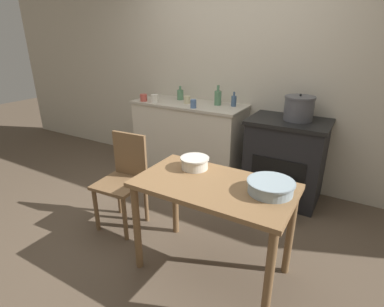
{
  "coord_description": "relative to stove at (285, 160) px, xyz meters",
  "views": [
    {
      "loc": [
        1.41,
        -1.85,
        1.73
      ],
      "look_at": [
        0.0,
        0.56,
        0.62
      ],
      "focal_mm": 28.0,
      "sensor_mm": 36.0,
      "label": 1
    }
  ],
  "objects": [
    {
      "name": "ground_plane",
      "position": [
        -0.76,
        -1.27,
        -0.46
      ],
      "size": [
        14.0,
        14.0,
        0.0
      ],
      "primitive_type": "plane",
      "color": "brown"
    },
    {
      "name": "wall_back",
      "position": [
        -0.76,
        0.32,
        0.82
      ],
      "size": [
        8.0,
        0.07,
        2.55
      ],
      "color": "beige",
      "rests_on": "ground_plane"
    },
    {
      "name": "counter_cabinet",
      "position": [
        -1.23,
        0.01,
        0.02
      ],
      "size": [
        1.41,
        0.58,
        0.95
      ],
      "color": "beige",
      "rests_on": "ground_plane"
    },
    {
      "name": "stove",
      "position": [
        0.0,
        0.0,
        0.0
      ],
      "size": [
        0.82,
        0.6,
        0.91
      ],
      "color": "black",
      "rests_on": "ground_plane"
    },
    {
      "name": "work_table",
      "position": [
        -0.17,
        -1.42,
        0.18
      ],
      "size": [
        1.12,
        0.62,
        0.76
      ],
      "color": "olive",
      "rests_on": "ground_plane"
    },
    {
      "name": "chair",
      "position": [
        -1.18,
        -1.26,
        0.03
      ],
      "size": [
        0.43,
        0.43,
        0.89
      ],
      "rotation": [
        0.0,
        0.0,
        0.08
      ],
      "color": "brown",
      "rests_on": "ground_plane"
    },
    {
      "name": "flour_sack",
      "position": [
        0.07,
        -0.48,
        -0.27
      ],
      "size": [
        0.25,
        0.17,
        0.37
      ],
      "primitive_type": "cube",
      "color": "beige",
      "rests_on": "ground_plane"
    },
    {
      "name": "stock_pot",
      "position": [
        0.07,
        0.03,
        0.58
      ],
      "size": [
        0.3,
        0.3,
        0.27
      ],
      "color": "#4C4C51",
      "rests_on": "stove"
    },
    {
      "name": "mixing_bowl_large",
      "position": [
        0.21,
        -1.35,
        0.35
      ],
      "size": [
        0.31,
        0.31,
        0.08
      ],
      "color": "#93A8B2",
      "rests_on": "work_table"
    },
    {
      "name": "mixing_bowl_small",
      "position": [
        -0.41,
        -1.27,
        0.35
      ],
      "size": [
        0.22,
        0.22,
        0.09
      ],
      "color": "silver",
      "rests_on": "work_table"
    },
    {
      "name": "bottle_far_left",
      "position": [
        -0.87,
        0.08,
        0.58
      ],
      "size": [
        0.08,
        0.08,
        0.23
      ],
      "color": "#517F5B",
      "rests_on": "counter_cabinet"
    },
    {
      "name": "bottle_left",
      "position": [
        -0.68,
        0.11,
        0.56
      ],
      "size": [
        0.06,
        0.06,
        0.17
      ],
      "color": "#3D5675",
      "rests_on": "counter_cabinet"
    },
    {
      "name": "bottle_mid_left",
      "position": [
        -1.42,
        0.12,
        0.56
      ],
      "size": [
        0.08,
        0.08,
        0.17
      ],
      "color": "#517F5B",
      "rests_on": "counter_cabinet"
    },
    {
      "name": "cup_center_left",
      "position": [
        -1.61,
        -0.18,
        0.54
      ],
      "size": [
        0.09,
        0.09,
        0.1
      ],
      "primitive_type": "cylinder",
      "color": "silver",
      "rests_on": "counter_cabinet"
    },
    {
      "name": "cup_center",
      "position": [
        -1.04,
        -0.2,
        0.54
      ],
      "size": [
        0.07,
        0.07,
        0.09
      ],
      "primitive_type": "cylinder",
      "color": "#4C6B99",
      "rests_on": "counter_cabinet"
    },
    {
      "name": "cup_center_right",
      "position": [
        -1.23,
        -0.03,
        0.54
      ],
      "size": [
        0.08,
        0.08,
        0.09
      ],
      "primitive_type": "cylinder",
      "color": "beige",
      "rests_on": "counter_cabinet"
    },
    {
      "name": "cup_mid_right",
      "position": [
        -1.77,
        -0.19,
        0.54
      ],
      "size": [
        0.09,
        0.09,
        0.09
      ],
      "primitive_type": "cylinder",
      "color": "#B74C42",
      "rests_on": "counter_cabinet"
    }
  ]
}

